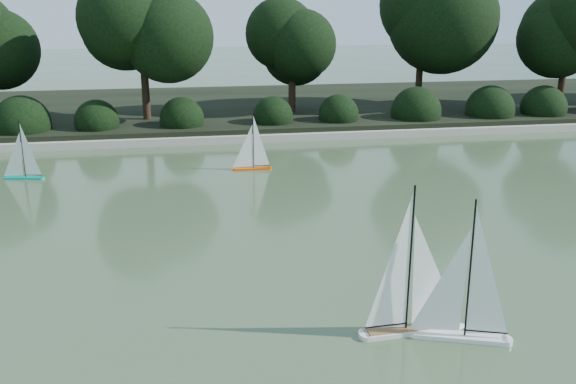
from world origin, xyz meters
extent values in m
plane|color=#324529|center=(0.00, 0.00, 0.00)|extent=(80.00, 80.00, 0.00)
cube|color=gray|center=(0.00, 9.00, 0.09)|extent=(40.00, 0.35, 0.18)
cube|color=black|center=(0.00, 13.00, 0.15)|extent=(40.00, 8.00, 0.30)
cylinder|color=black|center=(-3.00, 10.90, 0.83)|extent=(0.20, 0.20, 1.66)
sphere|color=black|center=(-3.00, 10.90, 2.85)|extent=(2.66, 2.66, 2.66)
cylinder|color=black|center=(1.00, 11.40, 0.63)|extent=(0.20, 0.20, 1.26)
sphere|color=black|center=(1.00, 11.40, 2.21)|extent=(2.10, 2.10, 2.10)
cylinder|color=black|center=(5.00, 12.10, 0.86)|extent=(0.20, 0.20, 1.73)
sphere|color=black|center=(5.00, 12.10, 2.99)|extent=(2.80, 2.80, 2.80)
cylinder|color=black|center=(9.00, 11.00, 0.74)|extent=(0.20, 0.20, 1.48)
sphere|color=black|center=(9.00, 11.00, 2.61)|extent=(2.52, 2.52, 2.52)
sphere|color=black|center=(-6.00, 9.90, 0.45)|extent=(1.10, 1.10, 1.10)
sphere|color=black|center=(-4.00, 9.90, 0.45)|extent=(1.10, 1.10, 1.10)
sphere|color=black|center=(-2.00, 9.90, 0.45)|extent=(1.10, 1.10, 1.10)
sphere|color=black|center=(0.00, 9.90, 0.45)|extent=(1.10, 1.10, 1.10)
sphere|color=black|center=(2.00, 9.90, 0.45)|extent=(1.10, 1.10, 1.10)
sphere|color=black|center=(4.00, 9.90, 0.45)|extent=(1.10, 1.10, 1.10)
sphere|color=black|center=(6.00, 9.90, 0.45)|extent=(1.10, 1.10, 1.10)
sphere|color=black|center=(8.00, 9.90, 0.45)|extent=(1.10, 1.10, 1.10)
cube|color=silver|center=(0.63, -0.79, 0.05)|extent=(0.96, 0.50, 0.10)
cone|color=silver|center=(0.11, -0.60, 0.05)|extent=(0.24, 0.24, 0.19)
cylinder|color=silver|center=(1.08, -0.95, 0.05)|extent=(0.15, 0.15, 0.10)
cylinder|color=black|center=(0.67, -0.80, 0.83)|extent=(0.02, 0.02, 1.47)
cylinder|color=black|center=(0.87, -0.87, 0.15)|extent=(0.42, 0.16, 0.02)
cube|color=silver|center=(0.17, -0.57, 0.05)|extent=(1.04, 0.26, 0.10)
cone|color=silver|center=(0.76, -0.53, 0.05)|extent=(0.22, 0.22, 0.21)
cylinder|color=silver|center=(-0.34, -0.60, 0.05)|extent=(0.13, 0.13, 0.10)
cube|color=olive|center=(0.17, -0.57, 0.11)|extent=(0.95, 0.21, 0.01)
cylinder|color=black|center=(0.12, -0.57, 0.90)|extent=(0.02, 0.02, 1.59)
cylinder|color=black|center=(-0.11, -0.58, 0.16)|extent=(0.47, 0.04, 0.02)
cube|color=#E04A02|center=(-0.72, 6.38, 0.04)|extent=(0.74, 0.18, 0.07)
cone|color=#E04A02|center=(-1.15, 6.40, 0.04)|extent=(0.15, 0.15, 0.15)
cylinder|color=#E04A02|center=(-0.36, 6.37, 0.04)|extent=(0.09, 0.09, 0.07)
cylinder|color=black|center=(-0.69, 6.38, 0.64)|extent=(0.02, 0.02, 1.13)
cylinder|color=black|center=(-0.53, 6.37, 0.12)|extent=(0.34, 0.03, 0.01)
cube|color=#019A80|center=(-5.21, 6.43, 0.04)|extent=(0.74, 0.29, 0.07)
cone|color=#019A80|center=(-5.63, 6.52, 0.04)|extent=(0.17, 0.17, 0.14)
cylinder|color=#019A80|center=(-4.86, 6.35, 0.04)|extent=(0.10, 0.10, 0.07)
cylinder|color=black|center=(-5.18, 6.42, 0.63)|extent=(0.02, 0.02, 1.12)
cylinder|color=black|center=(-5.02, 6.39, 0.12)|extent=(0.33, 0.08, 0.01)
camera|label=1|loc=(-2.14, -6.36, 3.43)|focal=40.00mm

